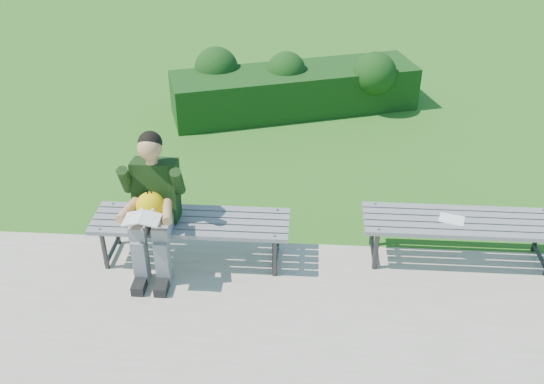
{
  "coord_description": "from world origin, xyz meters",
  "views": [
    {
      "loc": [
        0.35,
        -4.78,
        3.61
      ],
      "look_at": [
        0.03,
        -0.18,
        0.72
      ],
      "focal_mm": 40.0,
      "sensor_mm": 36.0,
      "label": 1
    }
  ],
  "objects_px": {
    "bench_right": "(462,225)",
    "seated_boy": "(153,202)",
    "hedge": "(294,86)",
    "paper_sheet": "(452,219)",
    "bench_left": "(191,224)"
  },
  "relations": [
    {
      "from": "bench_right",
      "to": "seated_boy",
      "type": "bearing_deg",
      "value": -174.67
    },
    {
      "from": "hedge",
      "to": "seated_boy",
      "type": "relative_size",
      "value": 2.68
    },
    {
      "from": "bench_left",
      "to": "paper_sheet",
      "type": "xyz_separation_m",
      "value": [
        2.38,
        0.16,
        0.06
      ]
    },
    {
      "from": "bench_left",
      "to": "bench_right",
      "type": "distance_m",
      "value": 2.48
    },
    {
      "from": "bench_right",
      "to": "bench_left",
      "type": "bearing_deg",
      "value": -176.25
    },
    {
      "from": "bench_left",
      "to": "bench_right",
      "type": "relative_size",
      "value": 1.0
    },
    {
      "from": "hedge",
      "to": "seated_boy",
      "type": "height_order",
      "value": "seated_boy"
    },
    {
      "from": "bench_left",
      "to": "seated_boy",
      "type": "bearing_deg",
      "value": -162.07
    },
    {
      "from": "bench_left",
      "to": "paper_sheet",
      "type": "relative_size",
      "value": 7.0
    },
    {
      "from": "hedge",
      "to": "bench_left",
      "type": "xyz_separation_m",
      "value": [
        -0.81,
        -3.51,
        0.05
      ]
    },
    {
      "from": "bench_right",
      "to": "paper_sheet",
      "type": "bearing_deg",
      "value": -180.0
    },
    {
      "from": "seated_boy",
      "to": "bench_left",
      "type": "bearing_deg",
      "value": 17.93
    },
    {
      "from": "seated_boy",
      "to": "paper_sheet",
      "type": "relative_size",
      "value": 5.11
    },
    {
      "from": "hedge",
      "to": "seated_boy",
      "type": "distance_m",
      "value": 3.79
    },
    {
      "from": "seated_boy",
      "to": "bench_right",
      "type": "bearing_deg",
      "value": 5.33
    }
  ]
}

